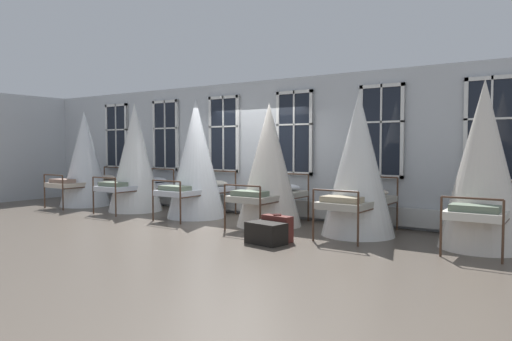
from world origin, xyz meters
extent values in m
plane|color=brown|center=(0.00, 0.00, 0.00)|extent=(28.39, 28.39, 0.00)
cube|color=silver|center=(0.00, 1.14, 1.58)|extent=(15.19, 0.10, 3.16)
cube|color=black|center=(-4.98, 1.03, 1.92)|extent=(0.92, 0.02, 1.87)
cube|color=silver|center=(-4.98, 1.03, 1.02)|extent=(0.92, 0.06, 0.07)
cube|color=silver|center=(-4.98, 1.03, 2.83)|extent=(0.92, 0.06, 0.07)
cube|color=silver|center=(-5.40, 1.03, 1.92)|extent=(0.07, 0.06, 1.87)
cube|color=silver|center=(-4.56, 1.03, 1.92)|extent=(0.07, 0.06, 1.87)
cube|color=silver|center=(-4.98, 1.03, 1.92)|extent=(0.04, 0.06, 1.87)
cube|color=silver|center=(-4.98, 1.03, 2.11)|extent=(0.92, 0.06, 0.04)
cube|color=black|center=(-2.99, 1.03, 1.92)|extent=(0.92, 0.02, 1.87)
cube|color=silver|center=(-2.99, 1.03, 1.02)|extent=(0.92, 0.06, 0.07)
cube|color=silver|center=(-2.99, 1.03, 2.83)|extent=(0.92, 0.06, 0.07)
cube|color=silver|center=(-3.41, 1.03, 1.92)|extent=(0.07, 0.06, 1.87)
cube|color=silver|center=(-2.57, 1.03, 1.92)|extent=(0.07, 0.06, 1.87)
cube|color=silver|center=(-2.99, 1.03, 1.92)|extent=(0.04, 0.06, 1.87)
cube|color=silver|center=(-2.99, 1.03, 2.11)|extent=(0.92, 0.06, 0.04)
cube|color=black|center=(-1.00, 1.03, 1.92)|extent=(0.92, 0.02, 1.87)
cube|color=silver|center=(-1.00, 1.03, 1.02)|extent=(0.92, 0.06, 0.07)
cube|color=silver|center=(-1.00, 1.03, 2.83)|extent=(0.92, 0.06, 0.07)
cube|color=silver|center=(-1.42, 1.03, 1.92)|extent=(0.07, 0.06, 1.87)
cube|color=silver|center=(-0.57, 1.03, 1.92)|extent=(0.07, 0.06, 1.87)
cube|color=silver|center=(-1.00, 1.03, 1.92)|extent=(0.04, 0.06, 1.87)
cube|color=silver|center=(-1.00, 1.03, 2.11)|extent=(0.92, 0.06, 0.04)
cube|color=black|center=(1.00, 1.03, 1.92)|extent=(0.92, 0.02, 1.87)
cube|color=silver|center=(1.00, 1.03, 1.02)|extent=(0.92, 0.06, 0.07)
cube|color=silver|center=(1.00, 1.03, 2.83)|extent=(0.92, 0.06, 0.07)
cube|color=silver|center=(0.57, 1.03, 1.92)|extent=(0.07, 0.06, 1.87)
cube|color=silver|center=(1.42, 1.03, 1.92)|extent=(0.07, 0.06, 1.87)
cube|color=silver|center=(1.00, 1.03, 1.92)|extent=(0.04, 0.06, 1.87)
cube|color=silver|center=(1.00, 1.03, 2.11)|extent=(0.92, 0.06, 0.04)
cube|color=black|center=(2.99, 1.03, 1.92)|extent=(0.92, 0.02, 1.87)
cube|color=silver|center=(2.99, 1.03, 1.02)|extent=(0.92, 0.06, 0.07)
cube|color=silver|center=(2.99, 1.03, 2.83)|extent=(0.92, 0.06, 0.07)
cube|color=silver|center=(2.57, 1.03, 1.92)|extent=(0.07, 0.06, 1.87)
cube|color=silver|center=(3.41, 1.03, 1.92)|extent=(0.07, 0.06, 1.87)
cube|color=silver|center=(2.99, 1.03, 1.92)|extent=(0.04, 0.06, 1.87)
cube|color=silver|center=(2.99, 1.03, 2.11)|extent=(0.92, 0.06, 0.04)
cube|color=black|center=(4.98, 1.03, 1.92)|extent=(0.92, 0.02, 1.87)
cube|color=silver|center=(4.98, 1.03, 1.02)|extent=(0.92, 0.06, 0.07)
cube|color=silver|center=(4.98, 1.03, 2.83)|extent=(0.92, 0.06, 0.07)
cube|color=silver|center=(4.56, 1.03, 1.92)|extent=(0.07, 0.06, 1.87)
cube|color=silver|center=(4.98, 1.03, 1.92)|extent=(0.04, 0.06, 1.87)
cube|color=silver|center=(4.98, 1.03, 2.11)|extent=(0.92, 0.06, 0.04)
cube|color=silver|center=(0.00, 1.01, 0.25)|extent=(10.56, 0.10, 0.36)
cylinder|color=#4C3323|center=(-5.35, 0.86, 0.51)|extent=(0.04, 0.04, 1.02)
cylinder|color=#4C3323|center=(-4.53, 0.85, 0.51)|extent=(0.04, 0.04, 1.02)
cylinder|color=#4C3323|center=(-5.37, -1.04, 0.44)|extent=(0.04, 0.04, 0.89)
cylinder|color=#4C3323|center=(-4.55, -1.05, 0.44)|extent=(0.04, 0.04, 0.89)
cylinder|color=#4C3323|center=(-5.36, -0.09, 0.55)|extent=(0.05, 1.90, 0.03)
cylinder|color=#4C3323|center=(-4.54, -0.10, 0.55)|extent=(0.05, 1.90, 0.03)
cylinder|color=#4C3323|center=(-4.94, 0.86, 1.02)|extent=(0.82, 0.04, 0.03)
cylinder|color=#4C3323|center=(-4.96, -1.04, 0.89)|extent=(0.82, 0.04, 0.03)
cube|color=beige|center=(-4.95, -0.09, 0.61)|extent=(0.86, 1.93, 0.12)
ellipsoid|color=beige|center=(-4.94, 0.62, 0.74)|extent=(0.63, 0.41, 0.14)
cube|color=gray|center=(-4.96, -0.78, 0.72)|extent=(0.68, 0.37, 0.10)
cone|color=white|center=(-4.95, -0.09, 1.29)|extent=(1.34, 1.34, 2.58)
cylinder|color=#4C3323|center=(-3.39, 0.90, 0.51)|extent=(0.04, 0.04, 1.02)
cylinder|color=#4C3323|center=(-2.57, 0.90, 0.51)|extent=(0.04, 0.04, 1.02)
cylinder|color=#4C3323|center=(-3.40, -1.00, 0.44)|extent=(0.04, 0.04, 0.89)
cylinder|color=#4C3323|center=(-2.58, -1.01, 0.44)|extent=(0.04, 0.04, 0.89)
cylinder|color=#4C3323|center=(-3.39, -0.05, 0.55)|extent=(0.04, 1.90, 0.03)
cylinder|color=#4C3323|center=(-2.57, -0.05, 0.55)|extent=(0.04, 1.90, 0.03)
cylinder|color=#4C3323|center=(-2.98, 0.90, 1.02)|extent=(0.82, 0.04, 0.03)
cylinder|color=#4C3323|center=(-2.99, -1.00, 0.89)|extent=(0.82, 0.04, 0.03)
cube|color=silver|center=(-2.98, -0.05, 0.61)|extent=(0.85, 1.93, 0.12)
ellipsoid|color=silver|center=(-2.98, 0.66, 0.74)|extent=(0.63, 0.40, 0.14)
cube|color=slate|center=(-2.99, -0.74, 0.72)|extent=(0.68, 0.36, 0.10)
cone|color=white|center=(-2.98, -0.05, 1.35)|extent=(1.34, 1.34, 2.71)
cylinder|color=#4C3323|center=(-1.39, 0.94, 0.51)|extent=(0.04, 0.04, 1.02)
cylinder|color=#4C3323|center=(-0.57, 0.94, 0.51)|extent=(0.04, 0.04, 1.02)
cylinder|color=#4C3323|center=(-1.41, -0.96, 0.44)|extent=(0.04, 0.04, 0.89)
cylinder|color=#4C3323|center=(-0.59, -0.97, 0.44)|extent=(0.04, 0.04, 0.89)
cylinder|color=#4C3323|center=(-1.40, -0.01, 0.55)|extent=(0.05, 1.90, 0.03)
cylinder|color=#4C3323|center=(-0.58, -0.02, 0.55)|extent=(0.05, 1.90, 0.03)
cylinder|color=#4C3323|center=(-0.98, 0.94, 1.02)|extent=(0.82, 0.04, 0.03)
cylinder|color=#4C3323|center=(-1.00, -0.96, 0.89)|extent=(0.82, 0.04, 0.03)
cube|color=silver|center=(-0.99, -0.01, 0.61)|extent=(0.86, 1.93, 0.12)
ellipsoid|color=#B7B2A3|center=(-0.98, 0.70, 0.74)|extent=(0.63, 0.41, 0.14)
cube|color=slate|center=(-0.99, -0.70, 0.72)|extent=(0.68, 0.37, 0.10)
cone|color=white|center=(-0.99, -0.01, 1.35)|extent=(1.34, 1.34, 2.70)
cylinder|color=#4C3323|center=(0.62, 0.88, 0.51)|extent=(0.04, 0.04, 1.02)
cylinder|color=#4C3323|center=(1.43, 0.89, 0.51)|extent=(0.04, 0.04, 1.02)
cylinder|color=#4C3323|center=(0.63, -1.02, 0.44)|extent=(0.04, 0.04, 0.89)
cylinder|color=#4C3323|center=(1.45, -1.01, 0.44)|extent=(0.04, 0.04, 0.89)
cylinder|color=#4C3323|center=(0.62, -0.07, 0.55)|extent=(0.05, 1.90, 0.03)
cylinder|color=#4C3323|center=(1.44, -0.06, 0.55)|extent=(0.05, 1.90, 0.03)
cylinder|color=#4C3323|center=(1.02, 0.88, 1.02)|extent=(0.82, 0.04, 0.03)
cylinder|color=#4C3323|center=(1.04, -1.02, 0.89)|extent=(0.82, 0.04, 0.03)
cube|color=#B7B2A3|center=(1.03, -0.07, 0.61)|extent=(0.85, 1.93, 0.12)
ellipsoid|color=silver|center=(1.03, 0.64, 0.74)|extent=(0.63, 0.40, 0.14)
cube|color=slate|center=(1.04, -0.76, 0.72)|extent=(0.68, 0.36, 0.10)
cone|color=silver|center=(1.03, -0.07, 1.26)|extent=(1.34, 1.34, 2.51)
cylinder|color=#4C3323|center=(2.55, 0.92, 0.51)|extent=(0.04, 0.04, 1.02)
cylinder|color=#4C3323|center=(3.37, 0.90, 0.51)|extent=(0.04, 0.04, 1.02)
cylinder|color=#4C3323|center=(2.52, -0.99, 0.44)|extent=(0.04, 0.04, 0.89)
cylinder|color=#4C3323|center=(3.34, -1.00, 0.44)|extent=(0.04, 0.04, 0.89)
cylinder|color=#4C3323|center=(2.54, -0.03, 0.55)|extent=(0.06, 1.90, 0.03)
cylinder|color=#4C3323|center=(3.36, -0.05, 0.55)|extent=(0.06, 1.90, 0.03)
cylinder|color=#4C3323|center=(2.96, 0.91, 1.02)|extent=(0.82, 0.04, 0.03)
cylinder|color=#4C3323|center=(2.93, -0.99, 0.89)|extent=(0.82, 0.04, 0.03)
cube|color=#B7B2A3|center=(2.95, -0.04, 0.61)|extent=(0.87, 1.94, 0.12)
ellipsoid|color=beige|center=(2.96, 0.67, 0.74)|extent=(0.63, 0.41, 0.14)
cube|color=tan|center=(2.94, -0.73, 0.72)|extent=(0.68, 0.37, 0.10)
cone|color=white|center=(2.95, -0.04, 1.31)|extent=(1.34, 1.34, 2.62)
cylinder|color=#4C3323|center=(4.61, 0.92, 0.51)|extent=(0.04, 0.04, 1.02)
cylinder|color=#4C3323|center=(4.62, -0.98, 0.44)|extent=(0.04, 0.04, 0.89)
cylinder|color=#4C3323|center=(5.44, -0.98, 0.44)|extent=(0.04, 0.04, 0.89)
cylinder|color=#4C3323|center=(4.62, -0.03, 0.55)|extent=(0.05, 1.90, 0.03)
cylinder|color=#4C3323|center=(5.44, -0.02, 0.55)|extent=(0.05, 1.90, 0.03)
cylinder|color=#4C3323|center=(5.02, 0.92, 1.02)|extent=(0.82, 0.04, 0.03)
cylinder|color=#4C3323|center=(5.03, -0.98, 0.89)|extent=(0.82, 0.04, 0.03)
cube|color=silver|center=(5.03, -0.03, 0.61)|extent=(0.85, 1.93, 0.12)
ellipsoid|color=silver|center=(5.02, 0.68, 0.74)|extent=(0.63, 0.40, 0.14)
cube|color=slate|center=(5.03, -0.72, 0.72)|extent=(0.68, 0.37, 0.10)
cone|color=silver|center=(5.03, -0.03, 1.35)|extent=(1.34, 1.34, 2.69)
cube|color=#5B231E|center=(2.02, -1.34, 0.22)|extent=(0.58, 0.28, 0.44)
cube|color=tan|center=(2.03, -1.24, 0.22)|extent=(0.50, 0.08, 0.03)
torus|color=#5B231E|center=(2.02, -1.34, 0.46)|extent=(0.16, 0.16, 0.02)
cube|color=black|center=(1.99, -1.65, 0.18)|extent=(0.70, 0.50, 0.36)
camera|label=1|loc=(6.30, -8.29, 1.62)|focal=33.63mm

